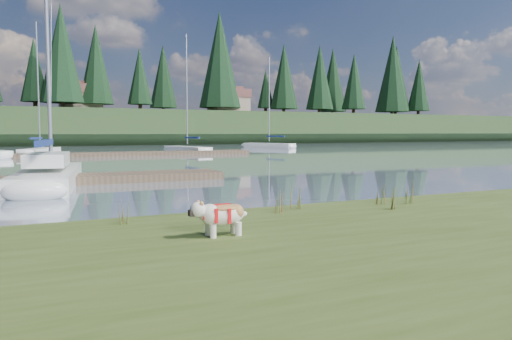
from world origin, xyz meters
TOP-DOWN VIEW (x-y plane):
  - ground at (0.00, 30.00)m, footprint 200.00×200.00m
  - bank at (0.00, -6.00)m, footprint 60.00×9.00m
  - ridge at (0.00, 73.00)m, footprint 200.00×20.00m
  - bulldog at (-0.89, -3.80)m, footprint 0.89×0.39m
  - sailboat_main at (-2.41, 9.41)m, footprint 3.26×9.41m
  - dock_near at (-4.00, 9.00)m, footprint 16.00×2.00m
  - dock_far at (2.00, 30.00)m, footprint 26.00×2.20m
  - sailboat_bg_2 at (-1.39, 35.30)m, footprint 3.98×7.35m
  - sailboat_bg_3 at (10.77, 34.24)m, footprint 2.81×7.53m
  - sailboat_bg_5 at (23.97, 43.46)m, footprint 4.70×7.55m
  - weed_0 at (0.95, -2.27)m, footprint 0.17×0.14m
  - weed_1 at (1.47, -2.03)m, footprint 0.17×0.14m
  - weed_2 at (3.47, -2.27)m, footprint 0.17×0.14m
  - weed_3 at (-2.04, -2.18)m, footprint 0.17×0.14m
  - weed_4 at (3.25, -2.95)m, footprint 0.17×0.14m
  - weed_5 at (4.08, -2.47)m, footprint 0.17×0.14m
  - mud_lip at (0.00, -1.60)m, footprint 60.00×0.50m
  - conifer_4 at (3.00, 66.00)m, footprint 6.16×6.16m
  - conifer_5 at (15.00, 70.00)m, footprint 3.96×3.96m
  - conifer_6 at (28.00, 68.00)m, footprint 7.04×7.04m
  - conifer_7 at (42.00, 71.00)m, footprint 5.28×5.28m
  - conifer_8 at (55.00, 67.00)m, footprint 4.62×4.62m
  - conifer_9 at (68.00, 70.00)m, footprint 5.94×5.94m
  - house_1 at (6.00, 71.00)m, footprint 6.30×5.30m
  - house_2 at (30.00, 69.00)m, footprint 6.30×5.30m

SIDE VIEW (x-z plane):
  - ground at x=0.00m, z-range 0.00..0.00m
  - mud_lip at x=0.00m, z-range 0.00..0.14m
  - dock_near at x=-4.00m, z-range 0.00..0.30m
  - dock_far at x=2.00m, z-range 0.00..0.30m
  - bank at x=0.00m, z-range 0.00..0.35m
  - sailboat_bg_5 at x=23.97m, z-range -5.17..5.81m
  - sailboat_bg_3 at x=10.77m, z-range -5.14..5.79m
  - sailboat_bg_2 at x=-1.39m, z-range -5.21..5.87m
  - sailboat_main at x=-2.41m, z-range -6.20..7.04m
  - weed_3 at x=-2.04m, z-range 0.31..0.81m
  - weed_0 at x=0.95m, z-range 0.31..0.82m
  - weed_4 at x=3.25m, z-range 0.31..0.83m
  - weed_5 at x=4.08m, z-range 0.31..0.85m
  - weed_1 at x=1.47m, z-range 0.30..0.88m
  - weed_2 at x=3.47m, z-range 0.30..0.92m
  - bulldog at x=-0.89m, z-range 0.42..0.96m
  - ridge at x=0.00m, z-range 0.00..5.00m
  - house_1 at x=6.00m, z-range 4.99..9.64m
  - house_2 at x=30.00m, z-range 4.99..9.64m
  - conifer_5 at x=15.00m, z-range 5.65..16.00m
  - conifer_8 at x=55.00m, z-range 5.62..17.40m
  - conifer_7 at x=42.00m, z-range 5.59..18.79m
  - conifer_9 at x=68.00m, z-range 5.55..20.18m
  - conifer_4 at x=3.00m, z-range 5.54..20.64m
  - conifer_6 at x=28.00m, z-range 5.49..22.49m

